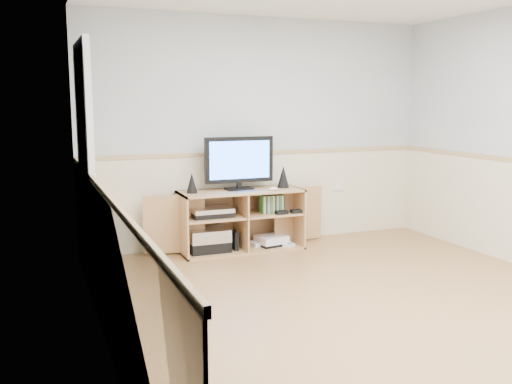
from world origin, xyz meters
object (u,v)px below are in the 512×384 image
Objects in this scene: monitor at (239,161)px; game_consoles at (270,241)px; keyboard at (248,192)px; media_cabinet at (239,219)px.

monitor is 0.95m from game_consoles.
monitor is 1.66× the size of game_consoles.
media_cabinet is at bearing 88.44° from keyboard.
game_consoles is at bearing -10.15° from monitor.
media_cabinet is at bearing 90.00° from monitor.
keyboard is 0.62× the size of game_consoles.
monitor is (0.00, -0.01, 0.63)m from media_cabinet.
game_consoles is (0.31, 0.13, -0.59)m from keyboard.
monitor reaches higher than keyboard.
monitor is 0.36m from keyboard.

